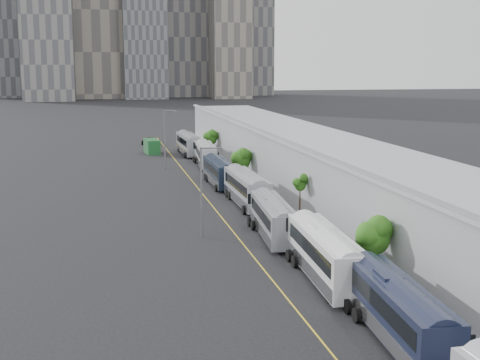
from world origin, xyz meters
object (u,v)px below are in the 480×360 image
object	(u,v)px
bus_1	(398,316)
bus_4	(247,191)
street_lamp_near	(203,185)
bus_3	(273,222)
bus_7	(189,145)
shipping_container	(152,146)
bus_2	(325,259)
suv	(149,141)
street_lamp_far	(166,136)
bus_5	(219,174)
bus_6	(206,156)

from	to	relation	value
bus_1	bus_4	distance (m)	38.96
bus_1	street_lamp_near	xyz separation A→B (m)	(-7.29, 25.87, 3.34)
bus_3	bus_7	size ratio (longest dim) A/B	0.94
bus_7	street_lamp_near	bearing A→B (deg)	-97.68
bus_1	shipping_container	bearing A→B (deg)	99.08
bus_7	bus_2	bearing A→B (deg)	-91.03
bus_7	shipping_container	size ratio (longest dim) A/B	2.38
shipping_container	suv	xyz separation A→B (m)	(0.53, 14.29, -0.59)
bus_4	street_lamp_far	xyz separation A→B (m)	(-6.34, 28.05, 3.61)
bus_5	suv	size ratio (longest dim) A/B	2.43
bus_5	street_lamp_far	distance (m)	16.37
street_lamp_far	shipping_container	distance (m)	19.77
street_lamp_near	suv	size ratio (longest dim) A/B	1.69
bus_1	street_lamp_near	bearing A→B (deg)	109.90
shipping_container	suv	distance (m)	14.31
bus_6	suv	size ratio (longest dim) A/B	2.55
shipping_container	bus_1	bearing A→B (deg)	-90.36
bus_6	street_lamp_near	distance (m)	44.27
bus_1	street_lamp_far	size ratio (longest dim) A/B	1.39
street_lamp_near	bus_7	bearing A→B (deg)	83.86
bus_4	bus_6	xyz separation A→B (m)	(0.08, 30.50, -0.07)
bus_6	street_lamp_near	size ratio (longest dim) A/B	1.51
street_lamp_far	suv	xyz separation A→B (m)	(-0.19, 33.64, -4.53)
bus_5	shipping_container	world-z (taller)	bus_5
bus_3	bus_7	world-z (taller)	bus_7
bus_1	bus_7	xyz separation A→B (m)	(-1.08, 83.64, 0.08)
bus_3	shipping_container	size ratio (longest dim) A/B	2.24
bus_5	street_lamp_far	world-z (taller)	street_lamp_far
bus_3	bus_4	distance (m)	14.71
bus_4	street_lamp_near	size ratio (longest dim) A/B	1.56
bus_2	bus_5	size ratio (longest dim) A/B	1.11
bus_7	shipping_container	world-z (taller)	bus_7
bus_4	street_lamp_near	xyz separation A→B (m)	(-6.93, -13.09, 3.26)
bus_1	street_lamp_near	world-z (taller)	street_lamp_near
bus_1	bus_4	xyz separation A→B (m)	(-0.36, 38.96, 0.08)
bus_4	street_lamp_near	distance (m)	15.16
bus_1	suv	world-z (taller)	bus_1
bus_5	bus_7	xyz separation A→B (m)	(0.07, 31.56, 0.13)
bus_5	suv	distance (m)	48.92
bus_6	bus_2	bearing A→B (deg)	-85.87
street_lamp_near	bus_3	bearing A→B (deg)	-14.43
shipping_container	bus_7	bearing A→B (deg)	-28.52
bus_1	street_lamp_far	xyz separation A→B (m)	(-6.70, 67.02, 3.69)
bus_2	suv	world-z (taller)	bus_2
bus_3	suv	distance (m)	76.61
bus_5	bus_2	bearing A→B (deg)	-89.42
bus_2	street_lamp_far	world-z (taller)	street_lamp_far
shipping_container	suv	size ratio (longest dim) A/B	1.11
bus_2	bus_3	xyz separation A→B (m)	(-0.63, 12.74, -0.13)
bus_4	suv	size ratio (longest dim) A/B	2.64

